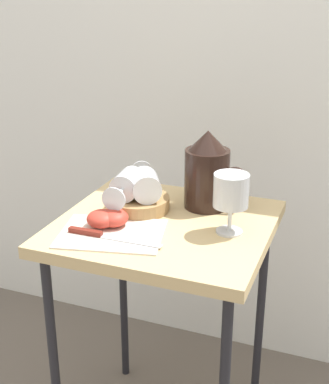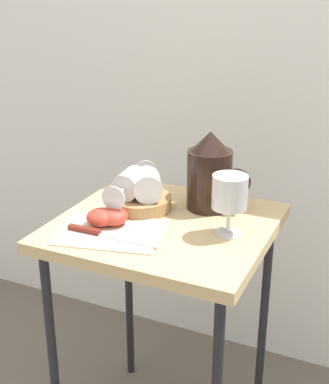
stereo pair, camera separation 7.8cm
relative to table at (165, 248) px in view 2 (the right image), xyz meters
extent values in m
cube|color=white|center=(0.00, 0.52, 0.30)|extent=(2.40, 0.03, 1.84)
cube|color=tan|center=(0.00, 0.00, 0.06)|extent=(0.52, 0.49, 0.03)
cylinder|color=black|center=(-0.22, -0.21, -0.29)|extent=(0.02, 0.02, 0.66)
cylinder|color=black|center=(-0.22, 0.21, -0.29)|extent=(0.02, 0.02, 0.66)
cylinder|color=black|center=(0.22, 0.21, -0.29)|extent=(0.02, 0.02, 0.66)
cube|color=silver|center=(-0.09, -0.11, 0.07)|extent=(0.28, 0.24, 0.00)
cylinder|color=#AD8451|center=(-0.09, 0.05, 0.09)|extent=(0.16, 0.16, 0.03)
cylinder|color=black|center=(0.07, 0.13, 0.15)|extent=(0.12, 0.12, 0.16)
cylinder|color=orange|center=(0.07, 0.13, 0.12)|extent=(0.11, 0.11, 0.09)
cone|color=black|center=(0.07, 0.13, 0.25)|extent=(0.10, 0.10, 0.05)
torus|color=black|center=(0.14, 0.13, 0.16)|extent=(0.07, 0.01, 0.07)
cylinder|color=silver|center=(0.17, 0.00, 0.07)|extent=(0.06, 0.06, 0.00)
cylinder|color=silver|center=(0.17, 0.00, 0.11)|extent=(0.01, 0.01, 0.06)
cylinder|color=silver|center=(0.17, 0.00, 0.18)|extent=(0.08, 0.08, 0.08)
cylinder|color=orange|center=(0.17, 0.00, 0.16)|extent=(0.07, 0.07, 0.04)
cylinder|color=silver|center=(-0.07, 0.05, 0.14)|extent=(0.11, 0.11, 0.07)
cylinder|color=silver|center=(-0.11, 0.11, 0.14)|extent=(0.04, 0.06, 0.01)
cylinder|color=silver|center=(-0.12, 0.14, 0.14)|extent=(0.05, 0.03, 0.06)
cylinder|color=silver|center=(-0.12, 0.04, 0.14)|extent=(0.08, 0.09, 0.07)
cylinder|color=silver|center=(-0.11, -0.03, 0.14)|extent=(0.02, 0.06, 0.01)
cylinder|color=silver|center=(-0.11, -0.07, 0.14)|extent=(0.06, 0.01, 0.06)
ellipsoid|color=#CC3D2D|center=(-0.13, -0.09, 0.10)|extent=(0.07, 0.07, 0.04)
ellipsoid|color=#CC3D2D|center=(-0.11, -0.07, 0.10)|extent=(0.07, 0.07, 0.04)
cube|color=silver|center=(-0.03, -0.14, 0.08)|extent=(0.15, 0.02, 0.00)
cube|color=maroon|center=(-0.15, -0.14, 0.08)|extent=(0.09, 0.01, 0.01)
camera|label=1|loc=(0.44, -1.14, 0.64)|focal=50.76mm
camera|label=2|loc=(0.51, -1.11, 0.64)|focal=50.76mm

